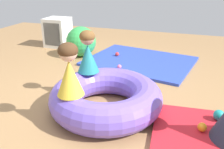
% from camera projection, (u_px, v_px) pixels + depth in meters
% --- Properties ---
extents(ground_plane, '(8.00, 8.00, 0.00)m').
position_uv_depth(ground_plane, '(97.00, 109.00, 2.65)').
color(ground_plane, '#9E7549').
extents(gym_mat_front, '(1.84, 1.55, 0.04)m').
position_uv_depth(gym_mat_front, '(140.00, 61.00, 4.04)').
color(gym_mat_front, '#2D47B7').
rests_on(gym_mat_front, ground).
extents(inflatable_cushion, '(1.18, 1.18, 0.32)m').
position_uv_depth(inflatable_cushion, '(106.00, 97.00, 2.57)').
color(inflatable_cushion, '#7056D1').
rests_on(inflatable_cushion, ground).
extents(child_in_teal, '(0.32, 0.32, 0.48)m').
position_uv_depth(child_in_teal, '(88.00, 52.00, 2.73)').
color(child_in_teal, teal).
rests_on(child_in_teal, inflatable_cushion).
extents(child_in_yellow, '(0.36, 0.36, 0.50)m').
position_uv_depth(child_in_yellow, '(69.00, 70.00, 2.19)').
color(child_in_yellow, yellow).
rests_on(child_in_yellow, inflatable_cushion).
extents(play_ball_red, '(0.07, 0.07, 0.07)m').
position_uv_depth(play_ball_red, '(117.00, 54.00, 4.21)').
color(play_ball_red, red).
rests_on(play_ball_red, gym_mat_front).
extents(play_ball_pink, '(0.06, 0.06, 0.06)m').
position_uv_depth(play_ball_pink, '(119.00, 67.00, 3.65)').
color(play_ball_pink, pink).
rests_on(play_ball_pink, gym_mat_front).
extents(play_ball_orange, '(0.08, 0.08, 0.08)m').
position_uv_depth(play_ball_orange, '(202.00, 127.00, 2.20)').
color(play_ball_orange, orange).
rests_on(play_ball_orange, gym_mat_near_right).
extents(play_ball_teal, '(0.11, 0.11, 0.11)m').
position_uv_depth(play_ball_teal, '(219.00, 115.00, 2.36)').
color(play_ball_teal, teal).
rests_on(play_ball_teal, gym_mat_near_right).
extents(exercise_ball_large, '(0.52, 0.52, 0.52)m').
position_uv_depth(exercise_ball_large, '(81.00, 42.00, 4.27)').
color(exercise_ball_large, green).
rests_on(exercise_ball_large, ground).
extents(storage_cube, '(0.44, 0.44, 0.56)m').
position_uv_depth(storage_cube, '(57.00, 32.00, 4.83)').
color(storage_cube, white).
rests_on(storage_cube, ground).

